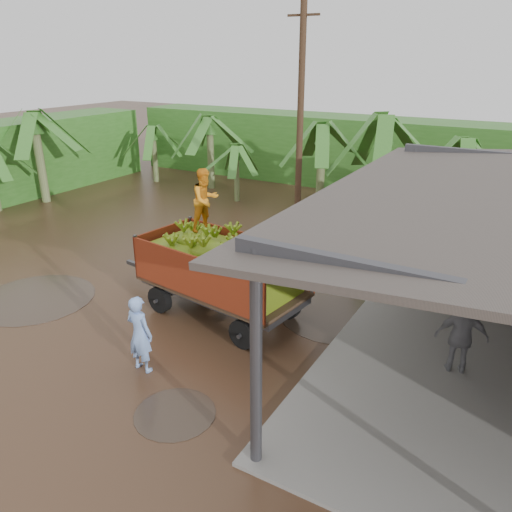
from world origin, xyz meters
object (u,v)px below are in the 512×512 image
(man_blue, at_px, (140,334))
(utility_pole, at_px, (300,122))
(man_grey, at_px, (461,337))
(banana_trailer, at_px, (221,268))

(man_blue, distance_m, utility_pole, 10.74)
(man_grey, bearing_deg, utility_pole, -58.97)
(banana_trailer, height_order, man_blue, banana_trailer)
(banana_trailer, bearing_deg, utility_pole, 107.42)
(banana_trailer, xyz_separation_m, man_blue, (-0.12, -3.04, -0.46))
(man_grey, bearing_deg, man_blue, 13.14)
(man_blue, bearing_deg, banana_trailer, -89.58)
(man_blue, bearing_deg, utility_pole, -81.24)
(banana_trailer, height_order, man_grey, banana_trailer)
(man_grey, height_order, utility_pole, utility_pole)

